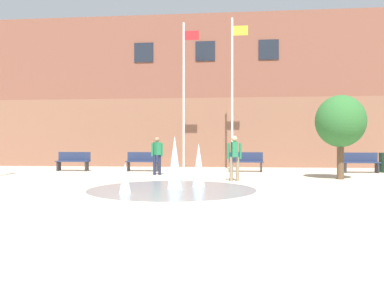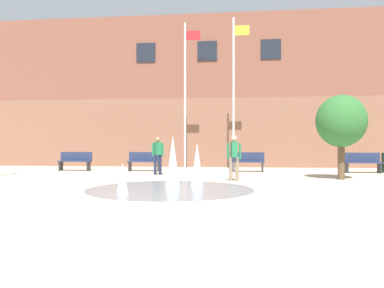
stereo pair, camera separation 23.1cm
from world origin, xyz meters
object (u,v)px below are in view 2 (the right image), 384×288
object	(u,v)px
park_bench_far_right	(362,162)
flagpole_left	(186,92)
park_bench_under_right_flagpole	(247,161)
flagpole_right	(234,89)
teen_by_trashcan	(234,154)
street_tree_near_building	(341,121)
adult_near_bench	(158,153)
park_bench_far_left	(75,161)
park_bench_center	(145,161)

from	to	relation	value
park_bench_far_right	flagpole_left	world-z (taller)	flagpole_left
park_bench_under_right_flagpole	flagpole_right	bearing A→B (deg)	142.34
park_bench_far_right	teen_by_trashcan	size ratio (longest dim) A/B	1.01
street_tree_near_building	park_bench_under_right_flagpole	bearing A→B (deg)	133.61
adult_near_bench	park_bench_far_right	bearing A→B (deg)	-114.85
teen_by_trashcan	park_bench_under_right_flagpole	bearing A→B (deg)	161.85
park_bench_under_right_flagpole	adult_near_bench	bearing A→B (deg)	-150.27
park_bench_far_right	teen_by_trashcan	world-z (taller)	teen_by_trashcan
adult_near_bench	teen_by_trashcan	distance (m)	3.92
park_bench_far_right	adult_near_bench	bearing A→B (deg)	-167.19
adult_near_bench	flagpole_left	distance (m)	4.03
flagpole_right	street_tree_near_building	bearing A→B (deg)	-45.19
adult_near_bench	flagpole_left	bearing A→B (deg)	-55.51
park_bench_under_right_flagpole	park_bench_far_left	bearing A→B (deg)	-178.49
park_bench_under_right_flagpole	flagpole_left	bearing A→B (deg)	171.09
park_bench_far_left	flagpole_right	distance (m)	8.46
park_bench_center	teen_by_trashcan	bearing A→B (deg)	-45.45
park_bench_center	teen_by_trashcan	world-z (taller)	teen_by_trashcan
park_bench_far_right	flagpole_left	size ratio (longest dim) A/B	0.22
park_bench_far_left	park_bench_far_right	size ratio (longest dim) A/B	1.00
park_bench_far_left	park_bench_center	size ratio (longest dim) A/B	1.00
park_bench_far_left	flagpole_left	world-z (taller)	flagpole_left
park_bench_far_left	flagpole_right	world-z (taller)	flagpole_right
park_bench_center	street_tree_near_building	bearing A→B (deg)	-22.07
park_bench_center	flagpole_left	world-z (taller)	flagpole_left
park_bench_under_right_flagpole	street_tree_near_building	xyz separation A→B (m)	(3.28, -3.45, 1.65)
flagpole_left	street_tree_near_building	distance (m)	7.57
flagpole_left	flagpole_right	size ratio (longest dim) A/B	0.98
park_bench_far_left	street_tree_near_building	distance (m)	12.13
park_bench_center	adult_near_bench	bearing A→B (deg)	-62.59
flagpole_left	flagpole_right	bearing A→B (deg)	-0.00
flagpole_left	park_bench_under_right_flagpole	bearing A→B (deg)	-8.91
park_bench_center	park_bench_under_right_flagpole	distance (m)	4.87
park_bench_under_right_flagpole	street_tree_near_building	bearing A→B (deg)	-46.39
street_tree_near_building	flagpole_right	bearing A→B (deg)	134.81
park_bench_far_right	adult_near_bench	distance (m)	9.17
flagpole_left	street_tree_near_building	xyz separation A→B (m)	(6.24, -3.91, -1.72)
flagpole_left	teen_by_trashcan	bearing A→B (deg)	-64.58
adult_near_bench	street_tree_near_building	distance (m)	7.31
park_bench_center	flagpole_right	size ratio (longest dim) A/B	0.22
park_bench_far_left	flagpole_right	xyz separation A→B (m)	(7.69, 0.68, 3.46)
flagpole_right	park_bench_far_left	bearing A→B (deg)	-174.92
park_bench_far_left	park_bench_center	world-z (taller)	same
adult_near_bench	flagpole_right	xyz separation A→B (m)	(3.21, 2.64, 3.00)
park_bench_far_right	park_bench_under_right_flagpole	bearing A→B (deg)	178.36
teen_by_trashcan	flagpole_right	bearing A→B (deg)	169.56
park_bench_under_right_flagpole	teen_by_trashcan	distance (m)	4.52
park_bench_center	teen_by_trashcan	distance (m)	6.06
park_bench_under_right_flagpole	park_bench_far_right	distance (m)	5.12
park_bench_under_right_flagpole	flagpole_right	world-z (taller)	flagpole_right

